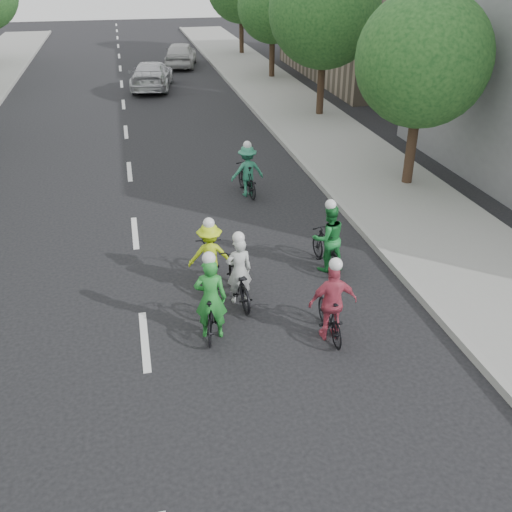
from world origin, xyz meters
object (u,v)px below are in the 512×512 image
object	(u,v)px
cyclist_0	(238,277)
cyclist_4	(247,174)
cyclist_2	(210,260)
follow_car_lead	(152,75)
cyclist_3	(211,306)
cyclist_1	(332,308)
follow_car_trail	(181,54)
cyclist_5	(327,243)

from	to	relation	value
cyclist_0	cyclist_4	xyz separation A→B (m)	(1.45, 5.93, 0.12)
cyclist_2	follow_car_lead	distance (m)	21.50
cyclist_3	cyclist_1	bearing A→B (deg)	176.84
cyclist_3	cyclist_2	bearing A→B (deg)	-86.96
cyclist_3	follow_car_trail	distance (m)	30.00
follow_car_lead	cyclist_1	bearing A→B (deg)	104.26
cyclist_1	follow_car_lead	distance (m)	24.11
follow_car_lead	cyclist_0	bearing A→B (deg)	100.74
cyclist_3	cyclist_4	bearing A→B (deg)	-96.19
cyclist_1	follow_car_lead	world-z (taller)	cyclist_1
cyclist_2	cyclist_0	bearing A→B (deg)	127.85
cyclist_1	follow_car_trail	bearing A→B (deg)	-88.80
cyclist_3	follow_car_trail	world-z (taller)	cyclist_3
cyclist_2	cyclist_4	world-z (taller)	cyclist_4
cyclist_0	cyclist_5	size ratio (longest dim) A/B	1.01
cyclist_5	cyclist_0	bearing A→B (deg)	16.26
cyclist_1	cyclist_4	distance (m)	7.67
cyclist_4	cyclist_5	distance (m)	5.10
cyclist_0	cyclist_1	size ratio (longest dim) A/B	1.02
cyclist_5	follow_car_lead	xyz separation A→B (m)	(-2.77, 21.38, 0.04)
cyclist_0	follow_car_trail	bearing A→B (deg)	-96.56
cyclist_5	follow_car_lead	world-z (taller)	cyclist_5
cyclist_0	cyclist_2	world-z (taller)	cyclist_2
cyclist_3	cyclist_0	bearing A→B (deg)	-113.12
cyclist_2	cyclist_5	xyz separation A→B (m)	(2.84, 0.12, 0.07)
cyclist_1	cyclist_2	distance (m)	3.23
cyclist_4	cyclist_2	bearing A→B (deg)	62.57
cyclist_0	cyclist_2	size ratio (longest dim) A/B	1.04
cyclist_0	cyclist_3	bearing A→B (deg)	52.62
cyclist_2	follow_car_trail	bearing A→B (deg)	-89.17
follow_car_trail	cyclist_1	bearing A→B (deg)	100.31
follow_car_lead	cyclist_3	bearing A→B (deg)	98.77
cyclist_0	cyclist_4	distance (m)	6.11
cyclist_5	follow_car_lead	distance (m)	21.56
cyclist_1	cyclist_5	distance (m)	2.77
cyclist_1	follow_car_lead	xyz separation A→B (m)	(-1.94, 24.03, 0.07)
cyclist_0	follow_car_lead	bearing A→B (deg)	-91.78
cyclist_5	follow_car_trail	bearing A→B (deg)	-93.98
cyclist_2	cyclist_5	bearing A→B (deg)	-172.02
cyclist_3	cyclist_4	size ratio (longest dim) A/B	1.08
cyclist_1	cyclist_0	bearing A→B (deg)	-47.11
cyclist_0	cyclist_5	distance (m)	2.51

